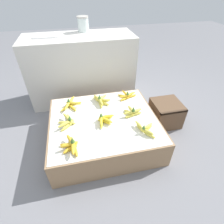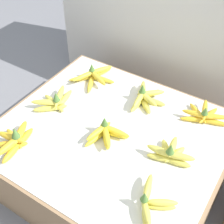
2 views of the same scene
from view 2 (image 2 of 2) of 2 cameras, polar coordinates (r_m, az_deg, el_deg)
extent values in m
plane|color=slate|center=(1.65, -0.02, -10.40)|extent=(10.00, 10.00, 0.00)
cube|color=#997551|center=(1.54, -0.02, -7.33)|extent=(1.03, 0.91, 0.28)
cube|color=silver|center=(1.44, -0.02, -3.74)|extent=(1.00, 0.88, 0.00)
cube|color=beige|center=(2.05, 10.91, 15.53)|extent=(1.30, 0.51, 0.82)
ellipsoid|color=gold|center=(1.44, -15.96, -4.74)|extent=(0.05, 0.15, 0.03)
ellipsoid|color=gold|center=(1.46, -17.45, -4.61)|extent=(0.15, 0.08, 0.03)
ellipsoid|color=gold|center=(1.44, -17.93, -5.62)|extent=(0.13, 0.11, 0.03)
ellipsoid|color=gold|center=(1.41, -17.72, -6.80)|extent=(0.06, 0.15, 0.03)
ellipsoid|color=gold|center=(1.43, -16.43, -3.62)|extent=(0.09, 0.14, 0.03)
ellipsoid|color=gold|center=(1.42, -17.99, -4.39)|extent=(0.15, 0.06, 0.03)
ellipsoid|color=gold|center=(1.39, -18.28, -5.80)|extent=(0.04, 0.14, 0.03)
cone|color=#4C7533|center=(1.38, -17.33, -3.61)|extent=(0.04, 0.04, 0.05)
ellipsoid|color=#DBCC4C|center=(1.17, 6.30, -19.29)|extent=(0.09, 0.11, 0.03)
ellipsoid|color=#DBCC4C|center=(1.21, 8.84, -16.71)|extent=(0.11, 0.08, 0.03)
ellipsoid|color=#DBCC4C|center=(1.23, 6.37, -14.82)|extent=(0.05, 0.12, 0.03)
ellipsoid|color=#DBCC4C|center=(1.16, 6.28, -17.69)|extent=(0.09, 0.10, 0.03)
ellipsoid|color=#DBCC4C|center=(1.19, 9.22, -16.01)|extent=(0.11, 0.08, 0.03)
ellipsoid|color=#DBCC4C|center=(1.22, 6.62, -13.32)|extent=(0.05, 0.12, 0.03)
cone|color=#4C7533|center=(1.15, 5.97, -15.10)|extent=(0.03, 0.03, 0.04)
ellipsoid|color=#DBCC4C|center=(1.60, -8.83, 2.23)|extent=(0.06, 0.17, 0.03)
ellipsoid|color=#DBCC4C|center=(1.59, -10.62, 1.58)|extent=(0.17, 0.08, 0.03)
ellipsoid|color=#DBCC4C|center=(1.57, -11.24, 0.72)|extent=(0.14, 0.14, 0.03)
ellipsoid|color=#DBCC4C|center=(1.58, -9.56, 2.98)|extent=(0.10, 0.16, 0.03)
ellipsoid|color=#DBCC4C|center=(1.55, -11.62, 1.75)|extent=(0.16, 0.11, 0.03)
cone|color=#4C7533|center=(1.52, -10.20, 2.82)|extent=(0.04, 0.04, 0.05)
ellipsoid|color=yellow|center=(1.40, -2.77, -4.58)|extent=(0.05, 0.15, 0.03)
ellipsoid|color=yellow|center=(1.40, -1.14, -4.58)|extent=(0.12, 0.13, 0.03)
ellipsoid|color=yellow|center=(1.41, 0.15, -3.89)|extent=(0.15, 0.05, 0.03)
ellipsoid|color=yellow|center=(1.39, -2.42, -3.48)|extent=(0.05, 0.15, 0.03)
ellipsoid|color=yellow|center=(1.37, -1.02, -4.34)|extent=(0.12, 0.13, 0.03)
ellipsoid|color=yellow|center=(1.39, 0.46, -3.43)|extent=(0.15, 0.04, 0.03)
cone|color=#4C7533|center=(1.38, -1.37, -1.67)|extent=(0.03, 0.03, 0.04)
ellipsoid|color=#DBCC4C|center=(1.33, 11.67, -8.89)|extent=(0.13, 0.05, 0.03)
ellipsoid|color=#DBCC4C|center=(1.36, 11.44, -7.64)|extent=(0.07, 0.13, 0.03)
ellipsoid|color=#DBCC4C|center=(1.37, 9.89, -6.89)|extent=(0.10, 0.12, 0.03)
ellipsoid|color=#DBCC4C|center=(1.34, 9.03, -8.26)|extent=(0.13, 0.07, 0.03)
ellipsoid|color=#DBCC4C|center=(1.32, 12.31, -7.98)|extent=(0.13, 0.07, 0.03)
ellipsoid|color=#DBCC4C|center=(1.34, 11.00, -6.25)|extent=(0.05, 0.13, 0.03)
ellipsoid|color=#DBCC4C|center=(1.32, 8.88, -7.05)|extent=(0.12, 0.04, 0.03)
cone|color=#4C7533|center=(1.28, 10.70, -6.58)|extent=(0.04, 0.04, 0.05)
ellipsoid|color=gold|center=(1.74, -5.15, 6.24)|extent=(0.13, 0.14, 0.03)
ellipsoid|color=gold|center=(1.70, -3.90, 5.35)|extent=(0.10, 0.16, 0.03)
ellipsoid|color=gold|center=(1.72, -2.15, 6.10)|extent=(0.17, 0.05, 0.03)
ellipsoid|color=gold|center=(1.77, -2.28, 7.11)|extent=(0.08, 0.17, 0.03)
ellipsoid|color=gold|center=(1.71, -4.80, 6.72)|extent=(0.08, 0.17, 0.03)
ellipsoid|color=gold|center=(1.69, -2.77, 6.39)|extent=(0.17, 0.09, 0.03)
ellipsoid|color=gold|center=(1.74, -2.50, 7.58)|extent=(0.11, 0.16, 0.03)
cone|color=#4C7533|center=(1.71, -3.71, 8.18)|extent=(0.03, 0.03, 0.04)
ellipsoid|color=#DBCC4C|center=(1.57, 4.74, 1.59)|extent=(0.03, 0.14, 0.03)
ellipsoid|color=#DBCC4C|center=(1.56, 6.05, 1.41)|extent=(0.13, 0.12, 0.03)
ellipsoid|color=#DBCC4C|center=(1.59, 7.32, 1.97)|extent=(0.15, 0.05, 0.03)
ellipsoid|color=#DBCC4C|center=(1.62, 6.81, 3.10)|extent=(0.08, 0.14, 0.03)
ellipsoid|color=#DBCC4C|center=(1.64, 5.61, 3.68)|extent=(0.09, 0.14, 0.03)
ellipsoid|color=#DBCC4C|center=(1.55, 5.07, 2.56)|extent=(0.05, 0.15, 0.03)
ellipsoid|color=#DBCC4C|center=(1.56, 6.44, 2.55)|extent=(0.14, 0.08, 0.03)
ellipsoid|color=#DBCC4C|center=(1.59, 7.15, 3.45)|extent=(0.13, 0.12, 0.03)
ellipsoid|color=#DBCC4C|center=(1.61, 5.63, 4.10)|extent=(0.09, 0.14, 0.03)
cone|color=#4C7533|center=(1.56, 5.64, 4.37)|extent=(0.03, 0.03, 0.05)
ellipsoid|color=gold|center=(1.54, 17.86, -1.70)|extent=(0.15, 0.06, 0.03)
ellipsoid|color=gold|center=(1.57, 17.21, -0.61)|extent=(0.06, 0.15, 0.03)
ellipsoid|color=gold|center=(1.57, 15.41, -0.19)|extent=(0.13, 0.11, 0.03)
ellipsoid|color=gold|center=(1.53, 15.07, -1.29)|extent=(0.14, 0.09, 0.03)
ellipsoid|color=gold|center=(1.53, 18.07, -0.81)|extent=(0.15, 0.09, 0.03)
ellipsoid|color=gold|center=(1.56, 16.60, 0.40)|extent=(0.07, 0.15, 0.03)
ellipsoid|color=gold|center=(1.52, 15.39, -0.39)|extent=(0.15, 0.05, 0.03)
cone|color=#4C7533|center=(1.50, 16.73, 0.25)|extent=(0.03, 0.03, 0.04)
camera|label=1|loc=(0.85, -90.64, 4.20)|focal=28.00mm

